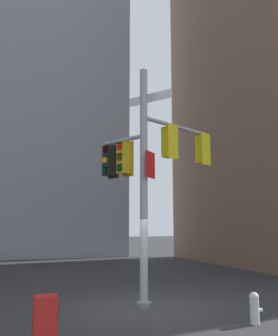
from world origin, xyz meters
TOP-DOWN VIEW (x-y plane):
  - ground at (0.00, 0.00)m, footprint 120.00×120.00m
  - building_mid_block at (-1.85, 23.03)m, footprint 13.67×13.67m
  - signal_pole_assembly at (0.41, 0.53)m, footprint 3.96×2.16m
  - fire_hydrant at (1.87, -2.53)m, footprint 0.33×0.23m
  - newspaper_box at (-3.05, -2.67)m, footprint 0.45×0.36m

SIDE VIEW (x-z plane):
  - ground at x=0.00m, z-range 0.00..0.00m
  - fire_hydrant at x=1.87m, z-range 0.02..0.75m
  - newspaper_box at x=-3.05m, z-range 0.00..1.00m
  - signal_pole_assembly at x=0.41m, z-range 0.68..7.84m
  - building_mid_block at x=-1.85m, z-range 0.00..34.74m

